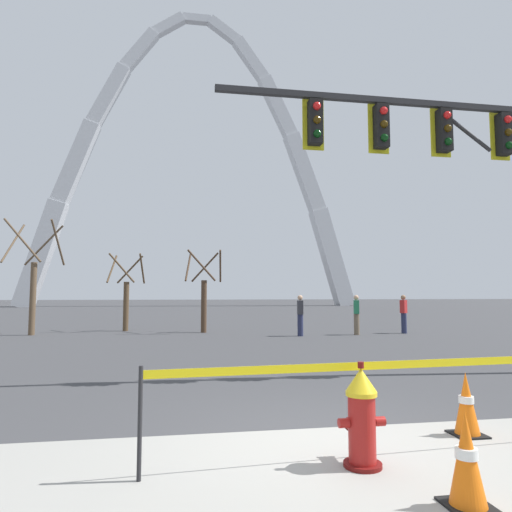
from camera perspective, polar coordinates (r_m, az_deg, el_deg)
name	(u,v)px	position (r m, az deg, el deg)	size (l,w,h in m)	color
ground_plane	(326,438)	(5.63, 8.83, -21.72)	(240.00, 240.00, 0.00)	#3D3D3F
fire_hydrant	(361,417)	(4.71, 13.12, -19.14)	(0.46, 0.48, 0.99)	#5E0F0D
caution_tape_barrier	(397,389)	(5.00, 17.27, -15.66)	(5.08, 0.38, 1.00)	#232326
traffic_cone_by_hydrant	(466,404)	(6.07, 24.95, -16.58)	(0.36, 0.36, 0.73)	black
traffic_cone_mid_sidewalk	(467,461)	(4.18, 24.98, -22.30)	(0.36, 0.36, 0.73)	black
traffic_signal_gantry	(464,162)	(10.62, 24.65, 10.73)	(7.82, 0.44, 6.00)	#232326
monument_arch	(195,174)	(61.89, -7.71, 10.24)	(43.68, 2.19, 40.11)	silver
tree_far_left	(33,284)	(20.26, -26.23, -3.19)	(2.10, 2.11, 4.56)	brown
tree_left_mid	(126,297)	(21.01, -16.03, -4.93)	(1.59, 1.60, 3.41)	brown
tree_center_left	(204,296)	(19.50, -6.58, -5.02)	(1.62, 1.63, 3.48)	#473323
pedestrian_walking_left	(356,314)	(18.77, 12.53, -7.17)	(0.29, 0.38, 1.59)	brown
pedestrian_standing_center	(300,315)	(17.87, 5.59, -7.39)	(0.24, 0.36, 1.59)	#232847
pedestrian_walking_right	(404,314)	(19.97, 18.09, -6.90)	(0.38, 0.38, 1.59)	#232847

